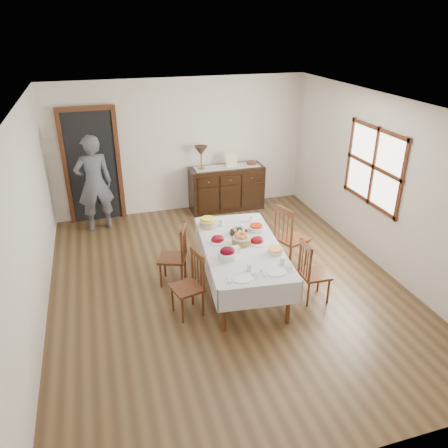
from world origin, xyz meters
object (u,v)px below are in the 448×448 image
object	(u,v)px
chair_right_far	(289,236)
chair_left_near	(190,284)
table_lamp	(201,152)
dining_table	(242,251)
sideboard	(227,188)
chair_right_near	(312,271)
person	(94,181)
chair_left_far	(175,255)

from	to	relation	value
chair_right_far	chair_left_near	bearing A→B (deg)	94.58
table_lamp	dining_table	bearing A→B (deg)	-93.01
chair_right_far	sideboard	distance (m)	2.47
chair_right_near	person	xyz separation A→B (m)	(-2.73, 3.18, 0.50)
chair_right_near	person	world-z (taller)	person
table_lamp	chair_right_near	bearing A→B (deg)	-78.66
sideboard	chair_left_near	bearing A→B (deg)	-114.77
chair_right_near	sideboard	world-z (taller)	same
chair_right_near	chair_left_far	bearing A→B (deg)	62.40
sideboard	table_lamp	distance (m)	0.95
chair_right_far	sideboard	xyz separation A→B (m)	(-0.26, 2.46, -0.07)
chair_left_far	table_lamp	world-z (taller)	table_lamp
person	dining_table	bearing A→B (deg)	116.70
chair_left_near	chair_right_near	world-z (taller)	chair_left_near
chair_left_far	chair_right_near	bearing A→B (deg)	81.19
dining_table	sideboard	size ratio (longest dim) A/B	1.47
chair_left_near	dining_table	bearing A→B (deg)	98.15
chair_left_near	chair_right_near	size ratio (longest dim) A/B	1.00
chair_right_near	sideboard	size ratio (longest dim) A/B	0.60
chair_right_near	dining_table	bearing A→B (deg)	59.73
person	table_lamp	world-z (taller)	person
chair_right_far	chair_right_near	bearing A→B (deg)	155.85
chair_left_near	chair_right_near	bearing A→B (deg)	69.16
dining_table	chair_left_far	distance (m)	0.98
chair_left_near	chair_left_far	world-z (taller)	chair_left_far
chair_left_far	sideboard	world-z (taller)	chair_left_far
chair_left_near	person	size ratio (longest dim) A/B	0.47
table_lamp	chair_left_far	bearing A→B (deg)	-112.40
dining_table	chair_left_near	world-z (taller)	chair_left_near
chair_right_near	person	bearing A→B (deg)	42.46
chair_left_far	chair_right_far	distance (m)	1.79
dining_table	table_lamp	distance (m)	2.97
chair_left_near	chair_right_near	distance (m)	1.67
person	table_lamp	distance (m)	2.07
chair_right_far	person	bearing A→B (deg)	32.61
dining_table	table_lamp	size ratio (longest dim) A/B	4.74
chair_left_far	sideboard	xyz separation A→B (m)	(1.53, 2.44, -0.02)
chair_left_far	table_lamp	bearing A→B (deg)	178.30
chair_right_near	person	distance (m)	4.22
sideboard	person	xyz separation A→B (m)	(-2.55, -0.22, 0.50)
chair_left_far	sideboard	bearing A→B (deg)	168.68
dining_table	table_lamp	bearing A→B (deg)	93.08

